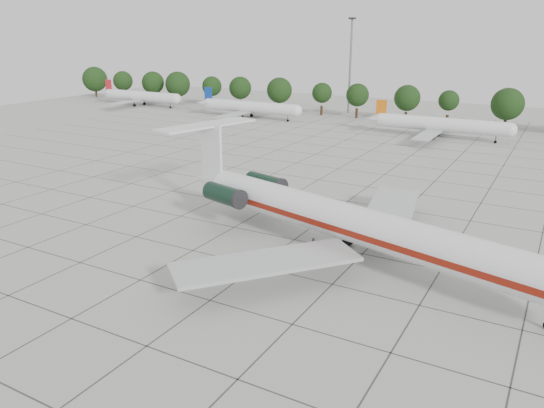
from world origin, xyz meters
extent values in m
plane|color=#A8A8A1|center=(0.00, 0.00, 0.00)|extent=(260.00, 260.00, 0.00)
cube|color=#383838|center=(0.00, 15.00, 0.01)|extent=(170.00, 170.00, 0.02)
cylinder|color=silver|center=(8.28, -2.25, 3.95)|extent=(40.23, 14.17, 3.73)
cone|color=silver|center=(-14.07, 3.77, 3.95)|extent=(6.42, 5.07, 3.73)
cube|color=maroon|center=(8.77, -0.43, 3.67)|extent=(38.19, 10.34, 0.62)
cube|color=maroon|center=(7.79, -4.07, 3.67)|extent=(38.19, 10.34, 0.62)
cube|color=#B7BABC|center=(8.20, 8.30, 2.43)|extent=(8.04, 17.58, 0.34)
cube|color=#B7BABC|center=(2.91, -11.33, 2.43)|extent=(14.88, 16.31, 0.34)
cube|color=black|center=(-6.87, 4.46, 4.29)|extent=(2.78, 2.06, 0.28)
cylinder|color=black|center=(-6.66, 5.23, 4.29)|extent=(5.79, 3.48, 2.15)
cube|color=black|center=(-8.19, -0.45, 4.29)|extent=(2.78, 2.06, 0.28)
cylinder|color=black|center=(-8.40, -1.21, 4.29)|extent=(5.79, 3.48, 2.15)
cube|color=silver|center=(-13.53, 3.62, 7.91)|extent=(3.57, 1.25, 6.78)
cube|color=silver|center=(-14.29, 3.83, 11.07)|extent=(6.80, 13.97, 0.25)
cylinder|color=black|center=(5.78, 1.47, 1.47)|extent=(0.33, 0.33, 2.03)
cylinder|color=black|center=(5.78, 1.47, 0.56)|extent=(1.27, 0.95, 1.13)
cylinder|color=black|center=(4.25, -4.21, 1.47)|extent=(0.33, 0.33, 2.03)
cylinder|color=black|center=(4.25, -4.21, 0.56)|extent=(1.27, 0.95, 1.13)
cylinder|color=silver|center=(-90.73, 74.54, 3.00)|extent=(27.20, 3.00, 3.00)
cube|color=#B7BABC|center=(-91.73, 74.54, 1.80)|extent=(3.50, 27.20, 0.25)
cube|color=red|center=(-104.17, 74.54, 5.60)|extent=(2.40, 0.25, 3.60)
cylinder|color=black|center=(-91.73, 76.74, 0.40)|extent=(0.80, 0.45, 0.80)
cylinder|color=black|center=(-91.73, 72.34, 0.40)|extent=(0.80, 0.45, 0.80)
cylinder|color=silver|center=(-49.09, 70.48, 3.00)|extent=(27.20, 3.00, 3.00)
cube|color=#B7BABC|center=(-50.09, 70.48, 1.80)|extent=(3.50, 27.20, 0.25)
cube|color=navy|center=(-62.53, 70.48, 5.60)|extent=(2.40, 0.25, 3.60)
cylinder|color=black|center=(-50.09, 72.68, 0.40)|extent=(0.80, 0.45, 0.80)
cylinder|color=black|center=(-50.09, 68.28, 0.40)|extent=(0.80, 0.45, 0.80)
cylinder|color=silver|center=(0.87, 67.38, 3.00)|extent=(27.20, 3.00, 3.00)
cube|color=#B7BABC|center=(-0.13, 67.38, 1.80)|extent=(3.50, 27.20, 0.25)
cube|color=#D4650C|center=(-12.57, 67.38, 5.60)|extent=(2.40, 0.25, 3.60)
cylinder|color=black|center=(-0.13, 69.58, 0.40)|extent=(0.80, 0.45, 0.80)
cylinder|color=black|center=(-0.13, 65.18, 0.40)|extent=(0.80, 0.45, 0.80)
cylinder|color=#332114|center=(-121.40, 85.00, 1.25)|extent=(0.70, 0.70, 2.50)
sphere|color=black|center=(-121.40, 85.00, 6.00)|extent=(8.44, 8.44, 8.44)
cylinder|color=#332114|center=(-108.21, 85.00, 1.25)|extent=(0.70, 0.70, 2.50)
sphere|color=black|center=(-108.21, 85.00, 6.00)|extent=(6.44, 6.44, 6.44)
cylinder|color=#332114|center=(-95.02, 85.00, 1.25)|extent=(0.70, 0.70, 2.50)
sphere|color=black|center=(-95.02, 85.00, 6.00)|extent=(7.14, 7.14, 7.14)
cylinder|color=#332114|center=(-84.83, 85.00, 1.25)|extent=(0.70, 0.70, 2.50)
sphere|color=black|center=(-84.83, 85.00, 6.00)|extent=(7.79, 7.79, 7.79)
cylinder|color=#332114|center=(-71.64, 85.00, 1.25)|extent=(0.70, 0.70, 2.50)
sphere|color=black|center=(-71.64, 85.00, 6.00)|extent=(5.94, 5.94, 5.94)
cylinder|color=#332114|center=(-61.45, 85.00, 1.25)|extent=(0.70, 0.70, 2.50)
sphere|color=black|center=(-61.45, 85.00, 6.00)|extent=(6.57, 6.57, 6.57)
cylinder|color=#332114|center=(-48.26, 85.00, 1.25)|extent=(0.70, 0.70, 2.50)
sphere|color=black|center=(-48.26, 85.00, 6.00)|extent=(7.15, 7.15, 7.15)
cylinder|color=#332114|center=(-35.07, 85.00, 1.25)|extent=(0.70, 0.70, 2.50)
sphere|color=black|center=(-35.07, 85.00, 6.00)|extent=(5.43, 5.43, 5.43)
cylinder|color=#332114|center=(-24.88, 85.00, 1.25)|extent=(0.70, 0.70, 2.50)
sphere|color=black|center=(-24.88, 85.00, 6.00)|extent=(5.99, 5.99, 5.99)
cylinder|color=#332114|center=(-11.69, 85.00, 1.25)|extent=(0.70, 0.70, 2.50)
sphere|color=black|center=(-11.69, 85.00, 6.00)|extent=(6.50, 6.50, 6.50)
cylinder|color=#332114|center=(-1.50, 85.00, 1.25)|extent=(0.70, 0.70, 2.50)
sphere|color=black|center=(-1.50, 85.00, 6.00)|extent=(4.93, 4.93, 4.93)
cylinder|color=#332114|center=(11.69, 85.00, 1.25)|extent=(0.70, 0.70, 2.50)
sphere|color=black|center=(11.69, 85.00, 6.00)|extent=(7.40, 7.40, 7.40)
cylinder|color=slate|center=(-30.00, 92.00, 12.50)|extent=(0.56, 0.56, 25.00)
cube|color=black|center=(-30.00, 92.00, 25.20)|extent=(1.60, 1.60, 0.50)
camera|label=1|loc=(24.69, -48.97, 22.21)|focal=35.00mm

